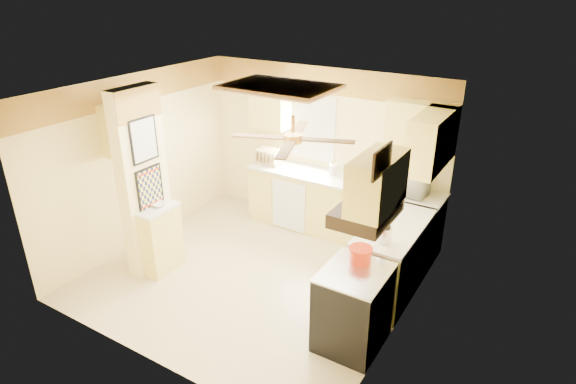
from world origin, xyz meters
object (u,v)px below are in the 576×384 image
Objects in this scene: microwave at (408,183)px; dutch_oven at (361,255)px; stove at (353,308)px; bowl at (159,205)px; kettle at (386,235)px.

dutch_oven is at bearing 100.59° from microwave.
microwave reaches higher than stove.
bowl is at bearing -176.66° from dutch_oven.
microwave is at bearing 94.60° from stove.
stove is 3.65× the size of dutch_oven.
stove is at bearing -79.34° from dutch_oven.
microwave is 2.87× the size of bowl.
kettle reaches higher than stove.
microwave is at bearing 98.94° from kettle.
stove is at bearing 101.25° from microwave.
bowl is at bearing 44.99° from microwave.
stove is 0.90m from kettle.
stove is at bearing -94.89° from kettle.
kettle reaches higher than bowl.
kettle reaches higher than dutch_oven.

